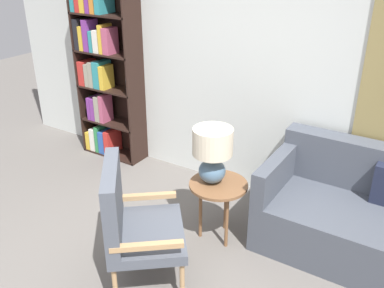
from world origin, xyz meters
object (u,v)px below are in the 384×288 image
Objects in this scene: bookshelf at (103,70)px; side_table at (218,190)px; armchair at (129,218)px; table_lamp at (213,151)px.

side_table is (1.96, -0.77, -0.56)m from bookshelf.
bookshelf reaches higher than armchair.
armchair is 2.01× the size of table_lamp.
side_table is 0.36m from table_lamp.
bookshelf is at bearing 136.72° from armchair.
bookshelf is 2.16× the size of armchair.
armchair is at bearing -110.96° from side_table.
bookshelf reaches higher than side_table.
bookshelf is at bearing 158.60° from side_table.
side_table is (0.30, 0.79, -0.07)m from armchair.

